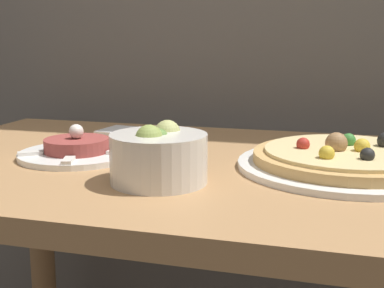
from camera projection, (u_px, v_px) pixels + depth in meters
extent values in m
cube|color=#AD7F51|center=(182.00, 170.00, 0.91)|extent=(1.03, 0.66, 0.03)
cylinder|color=#AD7F51|center=(44.00, 280.00, 1.36)|extent=(0.06, 0.06, 0.74)
cylinder|color=white|center=(348.00, 166.00, 0.85)|extent=(0.35, 0.35, 0.01)
cylinder|color=tan|center=(348.00, 158.00, 0.84)|extent=(0.30, 0.30, 0.02)
cylinder|color=beige|center=(348.00, 151.00, 0.84)|extent=(0.26, 0.26, 0.01)
sphere|color=gold|center=(362.00, 146.00, 0.83)|extent=(0.02, 0.02, 0.02)
sphere|color=#B22D23|center=(303.00, 144.00, 0.85)|extent=(0.02, 0.02, 0.02)
sphere|color=gold|center=(327.00, 153.00, 0.78)|extent=(0.02, 0.02, 0.02)
sphere|color=black|center=(335.00, 145.00, 0.84)|extent=(0.02, 0.02, 0.02)
sphere|color=black|center=(367.00, 155.00, 0.77)|extent=(0.02, 0.02, 0.02)
sphere|color=#997047|center=(336.00, 143.00, 0.84)|extent=(0.03, 0.03, 0.03)
sphere|color=#387F33|center=(348.00, 140.00, 0.87)|extent=(0.02, 0.02, 0.02)
cylinder|color=white|center=(77.00, 154.00, 0.92)|extent=(0.20, 0.20, 0.01)
cylinder|color=#933D38|center=(77.00, 145.00, 0.92)|extent=(0.11, 0.11, 0.02)
sphere|color=silver|center=(76.00, 131.00, 0.92)|extent=(0.03, 0.03, 0.03)
cube|color=white|center=(119.00, 153.00, 0.90)|extent=(0.04, 0.02, 0.01)
cube|color=white|center=(108.00, 142.00, 0.99)|extent=(0.03, 0.04, 0.01)
cube|color=white|center=(58.00, 143.00, 0.98)|extent=(0.04, 0.04, 0.01)
cube|color=white|center=(30.00, 153.00, 0.90)|extent=(0.04, 0.04, 0.01)
cube|color=white|center=(68.00, 160.00, 0.85)|extent=(0.03, 0.04, 0.01)
cylinder|color=silver|center=(159.00, 158.00, 0.76)|extent=(0.14, 0.14, 0.07)
sphere|color=#B7BC70|center=(167.00, 133.00, 0.79)|extent=(0.04, 0.04, 0.04)
sphere|color=#668E42|center=(159.00, 138.00, 0.76)|extent=(0.03, 0.03, 0.03)
sphere|color=#8EA34C|center=(149.00, 139.00, 0.75)|extent=(0.04, 0.04, 0.04)
cube|color=white|center=(135.00, 132.00, 1.14)|extent=(0.16, 0.11, 0.01)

